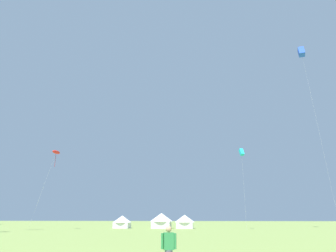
{
  "coord_description": "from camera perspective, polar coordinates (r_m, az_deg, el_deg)",
  "views": [
    {
      "loc": [
        4.38,
        -5.34,
        2.02
      ],
      "look_at": [
        0.0,
        32.0,
        13.62
      ],
      "focal_mm": 31.87,
      "sensor_mm": 36.0,
      "label": 1
    }
  ],
  "objects": [
    {
      "name": "kite_blue_box",
      "position": [
        68.99,
        24.15,
        12.77
      ],
      "size": [
        1.97,
        3.25,
        36.0
      ],
      "color": "blue",
      "rests_on": "ground"
    },
    {
      "name": "festival_tent_left",
      "position": [
        62.19,
        -1.26,
        -17.52
      ],
      "size": [
        4.51,
        4.51,
        2.93
      ],
      "color": "white",
      "rests_on": "ground"
    },
    {
      "name": "kite_cyan_box",
      "position": [
        58.09,
        13.89,
        -4.91
      ],
      "size": [
        0.96,
        1.5,
        14.61
      ],
      "color": "#1EB7CC",
      "rests_on": "ground"
    },
    {
      "name": "festival_tent_right",
      "position": [
        61.72,
        3.22,
        -17.67
      ],
      "size": [
        3.99,
        3.99,
        2.59
      ],
      "color": "white",
      "rests_on": "ground"
    },
    {
      "name": "kite_red_parafoil",
      "position": [
        59.26,
        -20.61,
        -4.73
      ],
      "size": [
        2.95,
        3.21,
        14.05
      ],
      "color": "red",
      "rests_on": "ground"
    },
    {
      "name": "person_spectator",
      "position": [
        11.77,
        0.14,
        -22.86
      ],
      "size": [
        0.57,
        0.31,
        1.73
      ],
      "color": "#565B66",
      "rests_on": "ground"
    },
    {
      "name": "festival_tent_center",
      "position": [
        63.78,
        -8.75,
        -17.56
      ],
      "size": [
        3.78,
        3.78,
        2.45
      ],
      "color": "white",
      "rests_on": "ground"
    }
  ]
}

